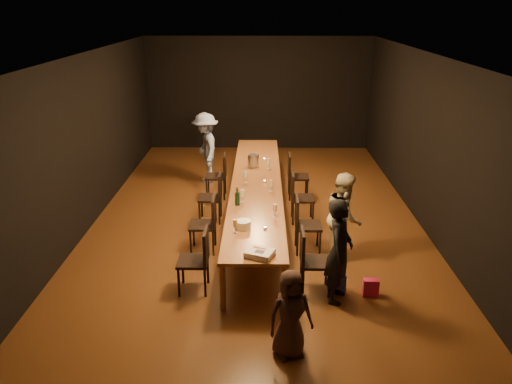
{
  "coord_description": "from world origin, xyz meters",
  "views": [
    {
      "loc": [
        0.1,
        -8.5,
        3.81
      ],
      "look_at": [
        0.01,
        -1.13,
        1.0
      ],
      "focal_mm": 35.0,
      "sensor_mm": 36.0,
      "label": 1
    }
  ],
  "objects_px": {
    "woman_tan": "(344,217)",
    "birthday_cake": "(260,253)",
    "chair_left_3": "(216,176)",
    "woman_birthday": "(339,251)",
    "chair_right_3": "(298,176)",
    "child": "(290,314)",
    "chair_right_1": "(308,225)",
    "chair_left_1": "(203,224)",
    "plate_stack": "(243,225)",
    "champagne_bottle": "(237,196)",
    "chair_right_2": "(303,198)",
    "chair_right_0": "(316,261)",
    "chair_left_0": "(193,260)",
    "ice_bucket": "(253,161)",
    "chair_left_2": "(210,197)",
    "table": "(256,185)",
    "man_blue": "(206,148)"
  },
  "relations": [
    {
      "from": "chair_right_3",
      "to": "woman_birthday",
      "type": "distance_m",
      "value": 3.82
    },
    {
      "from": "chair_right_1",
      "to": "chair_right_0",
      "type": "bearing_deg",
      "value": -0.0
    },
    {
      "from": "ice_bucket",
      "to": "child",
      "type": "bearing_deg",
      "value": -83.94
    },
    {
      "from": "chair_right_3",
      "to": "woman_birthday",
      "type": "relative_size",
      "value": 0.63
    },
    {
      "from": "chair_right_1",
      "to": "chair_left_0",
      "type": "distance_m",
      "value": 2.08
    },
    {
      "from": "chair_left_3",
      "to": "woman_birthday",
      "type": "distance_m",
      "value": 4.3
    },
    {
      "from": "table",
      "to": "chair_right_0",
      "type": "xyz_separation_m",
      "value": [
        0.85,
        -2.4,
        -0.24
      ]
    },
    {
      "from": "chair_left_2",
      "to": "woman_birthday",
      "type": "xyz_separation_m",
      "value": [
        1.98,
        -2.6,
        0.27
      ]
    },
    {
      "from": "woman_birthday",
      "to": "table",
      "type": "bearing_deg",
      "value": 38.75
    },
    {
      "from": "table",
      "to": "chair_left_2",
      "type": "distance_m",
      "value": 0.88
    },
    {
      "from": "chair_right_2",
      "to": "chair_right_1",
      "type": "bearing_deg",
      "value": -0.0
    },
    {
      "from": "chair_right_3",
      "to": "child",
      "type": "relative_size",
      "value": 0.87
    },
    {
      "from": "chair_left_0",
      "to": "plate_stack",
      "type": "relative_size",
      "value": 4.18
    },
    {
      "from": "chair_right_3",
      "to": "child",
      "type": "height_order",
      "value": "child"
    },
    {
      "from": "chair_right_0",
      "to": "child",
      "type": "xyz_separation_m",
      "value": [
        -0.42,
        -1.36,
        0.07
      ]
    },
    {
      "from": "chair_right_2",
      "to": "ice_bucket",
      "type": "relative_size",
      "value": 3.78
    },
    {
      "from": "chair_left_3",
      "to": "woman_birthday",
      "type": "bearing_deg",
      "value": -152.52
    },
    {
      "from": "child",
      "to": "chair_right_3",
      "type": "bearing_deg",
      "value": 66.0
    },
    {
      "from": "woman_tan",
      "to": "birthday_cake",
      "type": "bearing_deg",
      "value": 143.16
    },
    {
      "from": "woman_tan",
      "to": "chair_right_2",
      "type": "bearing_deg",
      "value": 26.72
    },
    {
      "from": "chair_right_2",
      "to": "plate_stack",
      "type": "height_order",
      "value": "chair_right_2"
    },
    {
      "from": "man_blue",
      "to": "ice_bucket",
      "type": "height_order",
      "value": "man_blue"
    },
    {
      "from": "woman_birthday",
      "to": "plate_stack",
      "type": "relative_size",
      "value": 6.59
    },
    {
      "from": "chair_right_3",
      "to": "chair_left_0",
      "type": "bearing_deg",
      "value": -25.28
    },
    {
      "from": "chair_right_1",
      "to": "chair_left_1",
      "type": "bearing_deg",
      "value": -90.0
    },
    {
      "from": "chair_left_1",
      "to": "champagne_bottle",
      "type": "xyz_separation_m",
      "value": [
        0.56,
        0.13,
        0.45
      ]
    },
    {
      "from": "chair_left_2",
      "to": "man_blue",
      "type": "relative_size",
      "value": 0.59
    },
    {
      "from": "chair_right_0",
      "to": "woman_birthday",
      "type": "xyz_separation_m",
      "value": [
        0.28,
        -0.2,
        0.27
      ]
    },
    {
      "from": "chair_right_2",
      "to": "birthday_cake",
      "type": "height_order",
      "value": "chair_right_2"
    },
    {
      "from": "woman_tan",
      "to": "chair_left_3",
      "type": "bearing_deg",
      "value": 46.84
    },
    {
      "from": "chair_left_3",
      "to": "child",
      "type": "height_order",
      "value": "child"
    },
    {
      "from": "chair_left_0",
      "to": "chair_left_3",
      "type": "bearing_deg",
      "value": 0.0
    },
    {
      "from": "chair_right_1",
      "to": "woman_tan",
      "type": "xyz_separation_m",
      "value": [
        0.52,
        -0.22,
        0.24
      ]
    },
    {
      "from": "chair_right_1",
      "to": "chair_left_1",
      "type": "xyz_separation_m",
      "value": [
        -1.7,
        0.0,
        0.0
      ]
    },
    {
      "from": "plate_stack",
      "to": "champagne_bottle",
      "type": "distance_m",
      "value": 0.91
    },
    {
      "from": "chair_right_3",
      "to": "man_blue",
      "type": "bearing_deg",
      "value": -115.8
    },
    {
      "from": "ice_bucket",
      "to": "chair_right_0",
      "type": "bearing_deg",
      "value": -74.65
    },
    {
      "from": "chair_left_3",
      "to": "woman_tan",
      "type": "height_order",
      "value": "woman_tan"
    },
    {
      "from": "chair_left_0",
      "to": "woman_tan",
      "type": "height_order",
      "value": "woman_tan"
    },
    {
      "from": "chair_right_0",
      "to": "woman_birthday",
      "type": "distance_m",
      "value": 0.44
    },
    {
      "from": "child",
      "to": "ice_bucket",
      "type": "bearing_deg",
      "value": 76.91
    },
    {
      "from": "man_blue",
      "to": "plate_stack",
      "type": "relative_size",
      "value": 7.05
    },
    {
      "from": "plate_stack",
      "to": "child",
      "type": "bearing_deg",
      "value": -71.68
    },
    {
      "from": "chair_left_0",
      "to": "ice_bucket",
      "type": "bearing_deg",
      "value": -13.11
    },
    {
      "from": "plate_stack",
      "to": "chair_right_2",
      "type": "bearing_deg",
      "value": 62.61
    },
    {
      "from": "chair_right_0",
      "to": "chair_right_3",
      "type": "xyz_separation_m",
      "value": [
        0.0,
        3.6,
        0.0
      ]
    },
    {
      "from": "child",
      "to": "ice_bucket",
      "type": "xyz_separation_m",
      "value": [
        -0.5,
        4.71,
        0.34
      ]
    },
    {
      "from": "champagne_bottle",
      "to": "birthday_cake",
      "type": "bearing_deg",
      "value": -77.92
    },
    {
      "from": "chair_left_0",
      "to": "child",
      "type": "relative_size",
      "value": 0.87
    },
    {
      "from": "chair_left_0",
      "to": "child",
      "type": "bearing_deg",
      "value": -136.67
    }
  ]
}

